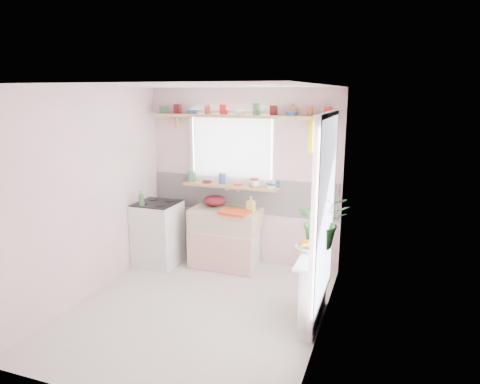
% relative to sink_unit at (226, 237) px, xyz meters
% --- Properties ---
extents(room, '(3.20, 3.20, 3.20)m').
position_rel_sink_unit_xyz_m(room, '(0.81, -0.43, 0.94)').
color(room, silver).
rests_on(room, ground).
extents(sink_unit, '(0.95, 0.65, 1.11)m').
position_rel_sink_unit_xyz_m(sink_unit, '(0.00, 0.00, 0.00)').
color(sink_unit, white).
rests_on(sink_unit, ground).
extents(cooker, '(0.58, 0.58, 0.93)m').
position_rel_sink_unit_xyz_m(cooker, '(-0.95, -0.24, 0.03)').
color(cooker, white).
rests_on(cooker, ground).
extents(radiator_ledge, '(0.22, 0.95, 0.78)m').
position_rel_sink_unit_xyz_m(radiator_ledge, '(1.45, -1.09, -0.03)').
color(radiator_ledge, white).
rests_on(radiator_ledge, ground).
extents(windowsill, '(1.40, 0.22, 0.04)m').
position_rel_sink_unit_xyz_m(windowsill, '(-0.00, 0.19, 0.71)').
color(windowsill, tan).
rests_on(windowsill, room).
extents(pine_shelf, '(2.52, 0.24, 0.04)m').
position_rel_sink_unit_xyz_m(pine_shelf, '(0.15, 0.18, 1.69)').
color(pine_shelf, tan).
rests_on(pine_shelf, room).
extents(shelf_crockery, '(2.47, 0.11, 0.12)m').
position_rel_sink_unit_xyz_m(shelf_crockery, '(0.15, 0.18, 1.76)').
color(shelf_crockery, '#3F7F4C').
rests_on(shelf_crockery, pine_shelf).
extents(sill_crockery, '(1.35, 0.11, 0.12)m').
position_rel_sink_unit_xyz_m(sill_crockery, '(-0.05, 0.19, 0.78)').
color(sill_crockery, '#3F7F4C').
rests_on(sill_crockery, windowsill).
extents(dish_tray, '(0.41, 0.33, 0.04)m').
position_rel_sink_unit_xyz_m(dish_tray, '(0.21, -0.19, 0.44)').
color(dish_tray, '#DB4513').
rests_on(dish_tray, sink_unit).
extents(colander, '(0.42, 0.42, 0.15)m').
position_rel_sink_unit_xyz_m(colander, '(-0.21, 0.11, 0.49)').
color(colander, maroon).
rests_on(colander, sink_unit).
extents(jade_plant, '(0.64, 0.59, 0.60)m').
position_rel_sink_unit_xyz_m(jade_plant, '(1.48, -0.87, 0.65)').
color(jade_plant, '#2E6F2C').
rests_on(jade_plant, radiator_ledge).
extents(fruit_bowl, '(0.30, 0.30, 0.07)m').
position_rel_sink_unit_xyz_m(fruit_bowl, '(1.36, -1.04, 0.38)').
color(fruit_bowl, white).
rests_on(fruit_bowl, radiator_ledge).
extents(herb_pot, '(0.10, 0.07, 0.18)m').
position_rel_sink_unit_xyz_m(herb_pot, '(1.36, -0.83, 0.44)').
color(herb_pot, '#276126').
rests_on(herb_pot, radiator_ledge).
extents(soap_bottle_sink, '(0.11, 0.11, 0.21)m').
position_rel_sink_unit_xyz_m(soap_bottle_sink, '(0.38, -0.00, 0.52)').
color(soap_bottle_sink, '#DFDA63').
rests_on(soap_bottle_sink, sink_unit).
extents(sill_cup, '(0.17, 0.17, 0.10)m').
position_rel_sink_unit_xyz_m(sill_cup, '(0.39, 0.13, 0.78)').
color(sill_cup, white).
rests_on(sill_cup, windowsill).
extents(sill_bowl, '(0.23, 0.23, 0.06)m').
position_rel_sink_unit_xyz_m(sill_bowl, '(0.62, 0.25, 0.76)').
color(sill_bowl, '#3347A8').
rests_on(sill_bowl, windowsill).
extents(shelf_vase, '(0.16, 0.16, 0.15)m').
position_rel_sink_unit_xyz_m(shelf_vase, '(0.87, 0.24, 1.78)').
color(shelf_vase, '#B36437').
rests_on(shelf_vase, pine_shelf).
extents(cooker_bottle, '(0.10, 0.10, 0.21)m').
position_rel_sink_unit_xyz_m(cooker_bottle, '(-1.05, -0.46, 0.59)').
color(cooker_bottle, '#38703A').
rests_on(cooker_bottle, cooker).
extents(fruit, '(0.20, 0.14, 0.10)m').
position_rel_sink_unit_xyz_m(fruit, '(1.37, -1.03, 0.43)').
color(fruit, orange).
rests_on(fruit, fruit_bowl).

